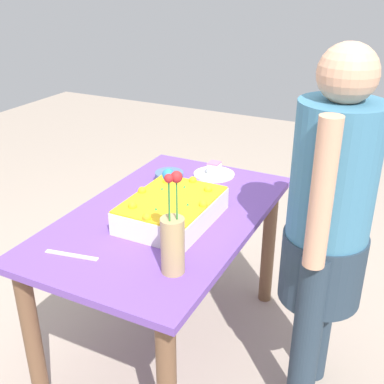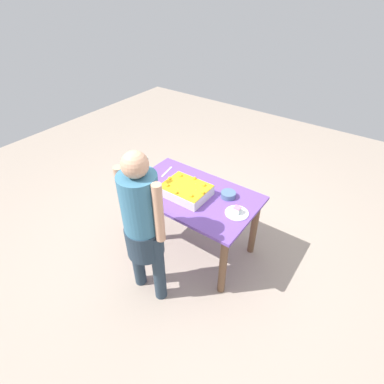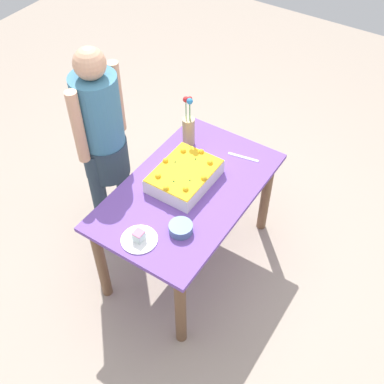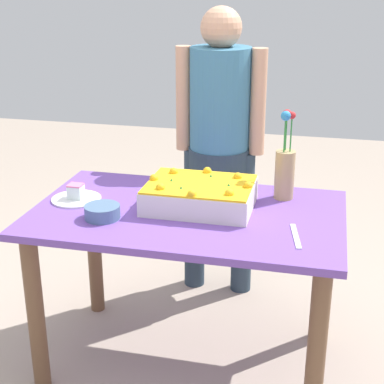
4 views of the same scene
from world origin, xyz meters
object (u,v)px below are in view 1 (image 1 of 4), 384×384
object	(u,v)px
cake_knife	(72,255)
fruit_bowl	(169,177)
serving_plate_with_slice	(214,172)
flower_vase	(173,239)
sheet_cake	(172,209)
person_standing	(328,222)

from	to	relation	value
cake_knife	fruit_bowl	world-z (taller)	fruit_bowl
serving_plate_with_slice	cake_knife	size ratio (longest dim) A/B	0.99
serving_plate_with_slice	flower_vase	distance (m)	0.89
cake_knife	fruit_bowl	bearing A→B (deg)	-100.06
cake_knife	fruit_bowl	distance (m)	0.75
sheet_cake	fruit_bowl	world-z (taller)	sheet_cake
sheet_cake	cake_knife	world-z (taller)	sheet_cake
cake_knife	flower_vase	xyz separation A→B (m)	(-0.08, 0.39, 0.13)
cake_knife	fruit_bowl	size ratio (longest dim) A/B	1.52
serving_plate_with_slice	person_standing	size ratio (longest dim) A/B	0.14
flower_vase	person_standing	bearing A→B (deg)	129.31
serving_plate_with_slice	person_standing	xyz separation A→B (m)	(0.49, 0.67, 0.11)
flower_vase	person_standing	size ratio (longest dim) A/B	0.26
fruit_bowl	person_standing	bearing A→B (deg)	69.69
sheet_cake	cake_knife	distance (m)	0.46
fruit_bowl	person_standing	world-z (taller)	person_standing
sheet_cake	person_standing	bearing A→B (deg)	93.50
cake_knife	flower_vase	world-z (taller)	flower_vase
serving_plate_with_slice	cake_knife	world-z (taller)	serving_plate_with_slice
flower_vase	fruit_bowl	distance (m)	0.79
flower_vase	fruit_bowl	xyz separation A→B (m)	(-0.67, -0.39, -0.10)
serving_plate_with_slice	fruit_bowl	bearing A→B (deg)	-41.56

